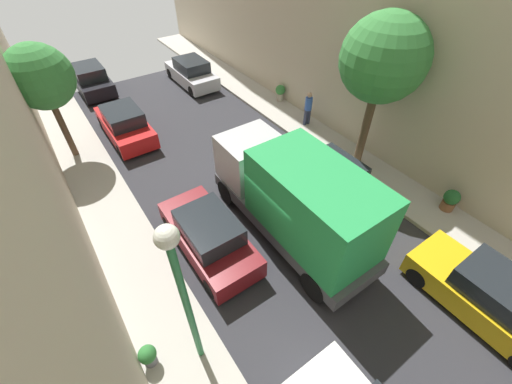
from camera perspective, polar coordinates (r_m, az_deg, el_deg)
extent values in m
plane|color=#2D2D33|center=(11.91, 5.56, -6.70)|extent=(32.00, 32.00, 0.00)
cube|color=#B7B2A8|center=(10.60, -17.07, -18.05)|extent=(2.00, 44.00, 0.15)
cube|color=#B7B2A8|center=(14.78, 20.82, 2.39)|extent=(2.00, 44.00, 0.15)
cylinder|color=black|center=(9.43, 15.17, -28.23)|extent=(0.22, 0.64, 0.64)
cube|color=maroon|center=(11.03, -8.33, -8.03)|extent=(1.76, 4.20, 0.76)
cube|color=#1E2328|center=(10.41, -8.31, -6.14)|extent=(1.56, 2.10, 0.64)
cylinder|color=black|center=(12.03, -15.04, -5.45)|extent=(0.22, 0.64, 0.64)
cylinder|color=black|center=(12.36, -8.51, -2.47)|extent=(0.22, 0.64, 0.64)
cylinder|color=black|center=(10.21, -7.84, -16.38)|extent=(0.22, 0.64, 0.64)
cylinder|color=black|center=(10.60, -0.31, -12.37)|extent=(0.22, 0.64, 0.64)
cube|color=red|center=(17.41, -21.98, 10.57)|extent=(1.76, 4.20, 0.76)
cube|color=#1E2328|center=(16.95, -22.44, 12.34)|extent=(1.56, 2.10, 0.64)
cylinder|color=black|center=(18.77, -25.50, 11.03)|extent=(0.22, 0.64, 0.64)
cylinder|color=black|center=(18.99, -21.05, 12.78)|extent=(0.22, 0.64, 0.64)
cylinder|color=black|center=(16.11, -22.64, 6.61)|extent=(0.22, 0.64, 0.64)
cylinder|color=black|center=(16.36, -17.56, 8.65)|extent=(0.22, 0.64, 0.64)
cube|color=black|center=(22.99, -26.94, 16.91)|extent=(1.76, 4.20, 0.76)
cube|color=#1E2328|center=(22.60, -27.43, 18.34)|extent=(1.56, 2.10, 0.64)
cylinder|color=black|center=(24.43, -29.43, 16.85)|extent=(0.22, 0.64, 0.64)
cylinder|color=black|center=(24.60, -25.91, 18.22)|extent=(0.22, 0.64, 0.64)
cylinder|color=black|center=(21.58, -27.71, 14.34)|extent=(0.22, 0.64, 0.64)
cylinder|color=black|center=(21.76, -23.78, 15.88)|extent=(0.22, 0.64, 0.64)
cube|color=gold|center=(11.68, 35.21, -14.99)|extent=(1.76, 4.20, 0.76)
cube|color=#1E2328|center=(11.18, 37.31, -13.41)|extent=(1.56, 2.10, 0.64)
cylinder|color=black|center=(11.46, 26.53, -13.23)|extent=(0.22, 0.64, 0.64)
cylinder|color=black|center=(12.50, 30.50, -9.27)|extent=(0.22, 0.64, 0.64)
cube|color=#1E6638|center=(13.30, 12.80, 2.04)|extent=(1.76, 4.20, 0.76)
cube|color=#1E2328|center=(12.79, 13.74, 4.04)|extent=(1.56, 2.10, 0.64)
cylinder|color=black|center=(13.82, 5.90, 3.62)|extent=(0.22, 0.64, 0.64)
cylinder|color=black|center=(14.70, 10.64, 5.78)|extent=(0.22, 0.64, 0.64)
cylinder|color=black|center=(12.31, 15.05, -4.03)|extent=(0.22, 0.64, 0.64)
cylinder|color=black|center=(13.29, 19.66, -1.11)|extent=(0.22, 0.64, 0.64)
cube|color=silver|center=(21.95, -11.25, 19.49)|extent=(1.76, 4.20, 0.76)
cube|color=#1E2328|center=(21.56, -11.33, 21.07)|extent=(1.56, 2.10, 0.64)
cylinder|color=black|center=(23.10, -14.80, 19.53)|extent=(0.22, 0.64, 0.64)
cylinder|color=black|center=(23.64, -11.16, 20.64)|extent=(0.22, 0.64, 0.64)
cylinder|color=black|center=(20.46, -11.18, 17.01)|extent=(0.22, 0.64, 0.64)
cylinder|color=black|center=(21.06, -7.21, 18.24)|extent=(0.22, 0.64, 0.64)
cube|color=#4C4C51|center=(11.34, 5.95, -4.45)|extent=(2.20, 6.60, 0.50)
cube|color=#B7B7BC|center=(12.00, -0.96, 6.07)|extent=(2.10, 1.80, 1.70)
cube|color=green|center=(9.82, 10.23, -2.23)|extent=(2.24, 4.20, 2.40)
cylinder|color=black|center=(12.61, -5.09, 0.05)|extent=(0.30, 0.96, 0.96)
cylinder|color=black|center=(13.41, 2.10, 3.32)|extent=(0.30, 0.96, 0.96)
cylinder|color=black|center=(10.12, 10.30, -16.01)|extent=(0.30, 0.96, 0.96)
cylinder|color=black|center=(11.10, 17.86, -10.52)|extent=(0.30, 0.96, 0.96)
cylinder|color=#2D334C|center=(17.15, 8.70, 12.87)|extent=(0.18, 0.18, 0.82)
cylinder|color=#2D334C|center=(17.28, 9.26, 13.06)|extent=(0.18, 0.18, 0.82)
cylinder|color=#3359B2|center=(16.87, 9.25, 15.11)|extent=(0.36, 0.36, 0.64)
sphere|color=tan|center=(16.66, 9.43, 16.50)|extent=(0.24, 0.24, 0.24)
cylinder|color=brown|center=(16.51, -30.72, 9.59)|extent=(0.27, 0.27, 2.71)
sphere|color=#38843D|center=(15.60, -33.79, 16.50)|extent=(2.51, 2.51, 2.51)
cylinder|color=brown|center=(14.35, 18.68, 10.52)|extent=(0.34, 0.34, 3.38)
sphere|color=#38843D|center=(13.14, 21.60, 21.01)|extent=(3.14, 3.14, 3.14)
cylinder|color=slate|center=(9.67, -18.15, -26.22)|extent=(0.33, 0.33, 0.29)
sphere|color=#2D7233|center=(9.38, -18.63, -25.48)|extent=(0.46, 0.46, 0.46)
cylinder|color=brown|center=(14.24, 30.67, -1.98)|extent=(0.48, 0.48, 0.37)
sphere|color=#23602D|center=(13.99, 31.26, -0.78)|extent=(0.57, 0.57, 0.57)
cylinder|color=brown|center=(25.07, -34.28, 15.63)|extent=(0.46, 0.46, 0.43)
sphere|color=#38843D|center=(24.90, -34.74, 16.60)|extent=(0.70, 0.70, 0.70)
cylinder|color=#B2A899|center=(19.41, 4.25, 16.35)|extent=(0.38, 0.38, 0.43)
sphere|color=#38843D|center=(19.22, 4.31, 17.50)|extent=(0.55, 0.55, 0.55)
cylinder|color=#26723F|center=(7.54, -11.78, -19.85)|extent=(0.16, 0.16, 4.58)
sphere|color=white|center=(5.48, -15.47, -7.64)|extent=(0.44, 0.44, 0.44)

